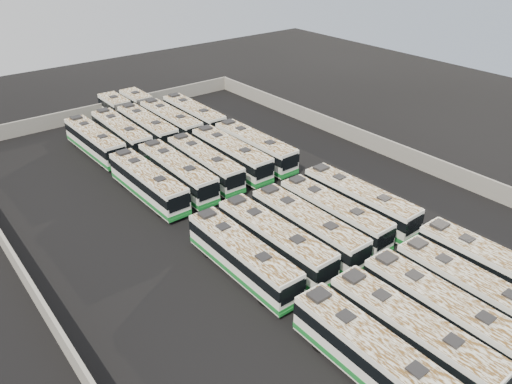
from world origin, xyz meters
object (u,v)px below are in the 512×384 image
Objects in this scene: bus_front_left at (412,334)px; bus_back_center at (136,120)px; bus_front_right at (472,292)px; bus_midfront_far_left at (243,256)px; bus_midback_right at (231,154)px; bus_midback_left at (177,172)px; bus_back_right at (159,115)px; bus_midfront_center at (307,227)px; bus_midback_center at (205,163)px; bus_back_left at (121,134)px; bus_midfront_right at (334,214)px; bus_front_far_right at (495,270)px; bus_midfront_left at (275,240)px; bus_midback_far_right at (255,147)px; bus_back_far_right at (194,116)px; bus_midback_far_left at (148,182)px; bus_back_far_left at (95,141)px; bus_front_center at (444,312)px; bus_front_far_left at (376,359)px; bus_midfront_far_right at (359,201)px.

bus_back_center is at bearing 84.58° from bus_front_left.
bus_front_right is 18.38m from bus_midfront_far_left.
bus_midback_right reaches higher than bus_back_center.
bus_back_right is at bearing 67.92° from bus_midback_left.
bus_midfront_center is 35.35m from bus_back_center.
bus_back_left is at bearing 106.10° from bus_midback_center.
bus_midfront_right is 17.66m from bus_midback_center.
bus_front_right is at bearing -90.09° from bus_back_right.
bus_midfront_left is at bearing 127.16° from bus_front_far_right.
bus_midback_right reaches higher than bus_front_far_right.
bus_back_center is at bearing 78.48° from bus_midback_left.
bus_back_far_right is (0.03, 14.42, -0.02)m from bus_midback_far_right.
bus_front_right is at bearing -52.33° from bus_midfront_far_left.
bus_midback_far_left is 1.01× the size of bus_back_far_left.
bus_midback_center is 0.97× the size of bus_midback_right.
bus_back_far_right reaches higher than bus_back_center.
bus_front_left is 46.24m from bus_back_left.
bus_front_left is at bearing -102.84° from bus_back_far_right.
bus_midfront_right is 20.35m from bus_midback_far_left.
bus_front_right is 0.98× the size of bus_back_far_left.
bus_front_right is 31.95m from bus_midback_right.
bus_midback_far_right reaches higher than bus_front_center.
bus_front_far_left is 1.00× the size of bus_front_far_right.
bus_back_right is at bearing 94.98° from bus_midfront_far_right.
bus_midfront_right is (11.16, 0.07, -0.03)m from bus_midfront_far_left.
bus_front_far_right reaches higher than bus_front_center.
bus_midback_right is (11.24, 31.81, 0.00)m from bus_front_far_left.
bus_front_left is 0.99× the size of bus_back_left.
bus_back_center is at bearing 82.74° from bus_midfront_left.
bus_front_far_left is at bearing -101.79° from bus_midback_center.
bus_back_far_right is (0.04, 31.60, -0.01)m from bus_midfront_far_right.
bus_front_far_right reaches higher than bus_back_center.
bus_midfront_far_left is 3.67m from bus_midfront_left.
bus_midfront_center is 35.51m from bus_back_right.
bus_back_left is 11.27m from bus_back_far_right.
bus_midback_right is (11.28, 17.34, 0.05)m from bus_midfront_far_left.
bus_midfront_far_left is at bearing 135.34° from bus_front_far_right.
bus_front_left is (3.73, -0.05, -0.02)m from bus_front_far_left.
bus_midfront_far_right reaches higher than bus_back_far_left.
bus_midback_left reaches higher than bus_midback_center.
bus_front_right is 32.16m from bus_midback_center.
bus_back_center is (-3.74, 17.86, -0.04)m from bus_midback_right.
bus_front_left is 31.83m from bus_midback_far_left.
bus_midback_right is at bearing -77.47° from bus_back_center.
bus_front_center is at bearing -84.54° from bus_back_left.
bus_midback_far_right is at bearing 76.95° from bus_midfront_right.
bus_midfront_left is at bearing 76.57° from bus_front_far_left.
bus_front_far_left reaches higher than bus_front_right.
bus_midback_left reaches higher than bus_midfront_far_left.
bus_midfront_far_right is 1.01× the size of bus_midback_far_left.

